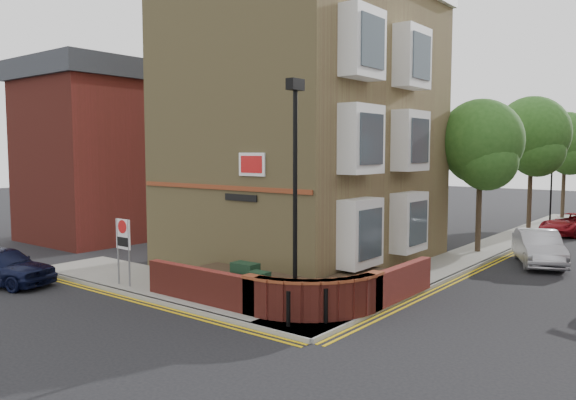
# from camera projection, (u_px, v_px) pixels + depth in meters

# --- Properties ---
(ground) EXTENTS (120.00, 120.00, 0.00)m
(ground) POSITION_uv_depth(u_px,v_px,m) (221.00, 320.00, 15.14)
(ground) COLOR black
(ground) RESTS_ON ground
(pavement_corner) EXTENTS (13.00, 3.00, 0.12)m
(pavement_corner) POSITION_uv_depth(u_px,v_px,m) (178.00, 288.00, 18.47)
(pavement_corner) COLOR gray
(pavement_corner) RESTS_ON ground
(pavement_main) EXTENTS (2.00, 32.00, 0.12)m
(pavement_main) POSITION_uv_depth(u_px,v_px,m) (492.00, 246.00, 26.44)
(pavement_main) COLOR gray
(pavement_main) RESTS_ON ground
(kerb_side) EXTENTS (13.00, 0.15, 0.12)m
(kerb_side) POSITION_uv_depth(u_px,v_px,m) (140.00, 297.00, 17.29)
(kerb_side) COLOR gray
(kerb_side) RESTS_ON ground
(kerb_main_near) EXTENTS (0.15, 32.00, 0.12)m
(kerb_main_near) POSITION_uv_depth(u_px,v_px,m) (514.00, 249.00, 25.82)
(kerb_main_near) COLOR gray
(kerb_main_near) RESTS_ON ground
(yellow_lines_side) EXTENTS (13.00, 0.28, 0.01)m
(yellow_lines_side) POSITION_uv_depth(u_px,v_px,m) (133.00, 300.00, 17.10)
(yellow_lines_side) COLOR gold
(yellow_lines_side) RESTS_ON ground
(yellow_lines_main) EXTENTS (0.28, 32.00, 0.01)m
(yellow_lines_main) POSITION_uv_depth(u_px,v_px,m) (520.00, 250.00, 25.67)
(yellow_lines_main) COLOR gold
(yellow_lines_main) RESTS_ON ground
(corner_building) EXTENTS (8.95, 10.40, 13.60)m
(corner_building) POSITION_uv_depth(u_px,v_px,m) (310.00, 109.00, 22.62)
(corner_building) COLOR #95824F
(corner_building) RESTS_ON ground
(garden_wall) EXTENTS (6.80, 6.00, 1.20)m
(garden_wall) POSITION_uv_depth(u_px,v_px,m) (279.00, 301.00, 17.10)
(garden_wall) COLOR maroon
(garden_wall) RESTS_ON ground
(lamppost) EXTENTS (0.25, 0.50, 6.30)m
(lamppost) POSITION_uv_depth(u_px,v_px,m) (295.00, 197.00, 14.80)
(lamppost) COLOR black
(lamppost) RESTS_ON pavement_corner
(utility_cabinet_large) EXTENTS (0.80, 0.45, 1.20)m
(utility_cabinet_large) POSITION_uv_depth(u_px,v_px,m) (245.00, 283.00, 16.28)
(utility_cabinet_large) COLOR black
(utility_cabinet_large) RESTS_ON pavement_corner
(utility_cabinet_small) EXTENTS (0.55, 0.40, 1.10)m
(utility_cabinet_small) POSITION_uv_depth(u_px,v_px,m) (259.00, 291.00, 15.56)
(utility_cabinet_small) COLOR black
(utility_cabinet_small) RESTS_ON pavement_corner
(bollard_near) EXTENTS (0.11, 0.11, 0.90)m
(bollard_near) POSITION_uv_depth(u_px,v_px,m) (288.00, 309.00, 14.17)
(bollard_near) COLOR black
(bollard_near) RESTS_ON pavement_corner
(bollard_far) EXTENTS (0.11, 0.11, 0.90)m
(bollard_far) POSITION_uv_depth(u_px,v_px,m) (326.00, 306.00, 14.43)
(bollard_far) COLOR black
(bollard_far) RESTS_ON pavement_corner
(zone_sign) EXTENTS (0.72, 0.07, 2.20)m
(zone_sign) POSITION_uv_depth(u_px,v_px,m) (123.00, 239.00, 18.47)
(zone_sign) COLOR slate
(zone_sign) RESTS_ON pavement_corner
(side_building) EXTENTS (6.40, 10.40, 9.00)m
(side_building) POSITION_uv_depth(u_px,v_px,m) (128.00, 151.00, 30.24)
(side_building) COLOR maroon
(side_building) RESTS_ON ground
(tree_near) EXTENTS (3.64, 3.65, 6.70)m
(tree_near) POSITION_uv_depth(u_px,v_px,m) (481.00, 147.00, 24.50)
(tree_near) COLOR #382B1E
(tree_near) RESTS_ON pavement_main
(tree_mid) EXTENTS (4.03, 4.03, 7.42)m
(tree_mid) POSITION_uv_depth(u_px,v_px,m) (532.00, 139.00, 30.72)
(tree_mid) COLOR #382B1E
(tree_mid) RESTS_ON pavement_main
(tree_far) EXTENTS (3.81, 3.81, 7.00)m
(tree_far) POSITION_uv_depth(u_px,v_px,m) (565.00, 145.00, 37.01)
(tree_far) COLOR #382B1E
(tree_far) RESTS_ON pavement_main
(traffic_light_assembly) EXTENTS (0.20, 0.16, 4.20)m
(traffic_light_assembly) POSITION_uv_depth(u_px,v_px,m) (551.00, 181.00, 33.00)
(traffic_light_assembly) COLOR black
(traffic_light_assembly) RESTS_ON pavement_main
(navy_hatchback) EXTENTS (4.17, 2.60, 1.32)m
(navy_hatchback) POSITION_uv_depth(u_px,v_px,m) (1.00, 266.00, 19.04)
(navy_hatchback) COLOR black
(navy_hatchback) RESTS_ON ground
(silver_car_near) EXTENTS (3.07, 4.42, 1.38)m
(silver_car_near) POSITION_uv_depth(u_px,v_px,m) (539.00, 247.00, 22.49)
(silver_car_near) COLOR #B0B1B8
(silver_car_near) RESTS_ON ground
(red_car_main) EXTENTS (3.30, 4.63, 1.17)m
(red_car_main) POSITION_uv_depth(u_px,v_px,m) (573.00, 224.00, 30.43)
(red_car_main) COLOR maroon
(red_car_main) RESTS_ON ground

